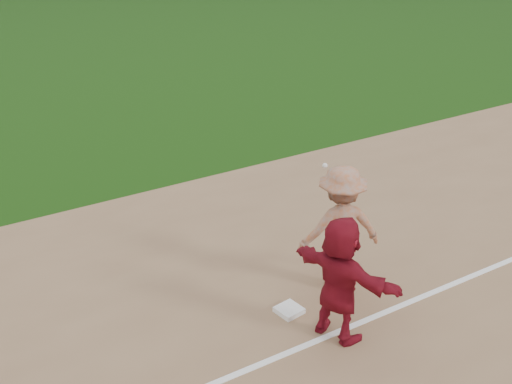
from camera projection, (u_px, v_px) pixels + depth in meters
ground at (307, 304)px, 9.81m from camera, size 160.00×160.00×0.00m
foul_line at (340, 331)px, 9.19m from camera, size 60.00×0.10×0.01m
first_base at (289, 310)px, 9.58m from camera, size 0.40×0.40×0.08m
base_runner at (340, 279)px, 8.73m from camera, size 1.00×1.81×1.86m
first_base_play at (340, 228)px, 9.83m from camera, size 1.49×1.12×2.22m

